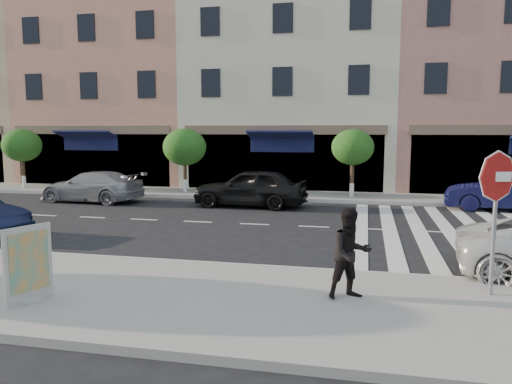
# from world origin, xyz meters

# --- Properties ---
(ground) EXTENTS (120.00, 120.00, 0.00)m
(ground) POSITION_xyz_m (0.00, 0.00, 0.00)
(ground) COLOR black
(ground) RESTS_ON ground
(sidewalk_near) EXTENTS (60.00, 4.50, 0.15)m
(sidewalk_near) POSITION_xyz_m (0.00, -3.75, 0.07)
(sidewalk_near) COLOR gray
(sidewalk_near) RESTS_ON ground
(sidewalk_far) EXTENTS (60.00, 3.00, 0.15)m
(sidewalk_far) POSITION_xyz_m (0.00, 11.00, 0.07)
(sidewalk_far) COLOR gray
(sidewalk_far) RESTS_ON ground
(building_west_mid) EXTENTS (10.00, 9.00, 14.00)m
(building_west_mid) POSITION_xyz_m (-11.00, 17.00, 7.00)
(building_west_mid) COLOR tan
(building_west_mid) RESTS_ON ground
(building_centre) EXTENTS (11.00, 9.00, 11.00)m
(building_centre) POSITION_xyz_m (-0.50, 17.00, 5.50)
(building_centre) COLOR beige
(building_centre) RESTS_ON ground
(street_tree_wa) EXTENTS (2.00, 2.00, 3.05)m
(street_tree_wa) POSITION_xyz_m (-14.00, 10.80, 2.33)
(street_tree_wa) COLOR #473323
(street_tree_wa) RESTS_ON sidewalk_far
(street_tree_wb) EXTENTS (2.10, 2.10, 3.06)m
(street_tree_wb) POSITION_xyz_m (-5.00, 10.80, 2.31)
(street_tree_wb) COLOR #473323
(street_tree_wb) RESTS_ON sidewalk_far
(street_tree_c) EXTENTS (1.90, 1.90, 3.04)m
(street_tree_c) POSITION_xyz_m (3.00, 10.80, 2.36)
(street_tree_c) COLOR #473323
(street_tree_c) RESTS_ON sidewalk_far
(stop_sign) EXTENTS (0.90, 0.30, 2.64)m
(stop_sign) POSITION_xyz_m (5.90, -2.53, 2.06)
(stop_sign) COLOR gray
(stop_sign) RESTS_ON sidewalk_near
(walker) EXTENTS (0.99, 0.92, 1.63)m
(walker) POSITION_xyz_m (3.39, -3.25, 0.96)
(walker) COLOR black
(walker) RESTS_ON sidewalk_near
(poster_board) EXTENTS (0.41, 0.85, 1.36)m
(poster_board) POSITION_xyz_m (-2.07, -4.69, 0.81)
(poster_board) COLOR beige
(poster_board) RESTS_ON sidewalk_near
(car_far_left) EXTENTS (4.79, 2.27, 1.35)m
(car_far_left) POSITION_xyz_m (-8.14, 7.60, 0.67)
(car_far_left) COLOR gray
(car_far_left) RESTS_ON ground
(car_far_mid) EXTENTS (4.71, 2.07, 1.58)m
(car_far_mid) POSITION_xyz_m (-1.02, 7.74, 0.79)
(car_far_mid) COLOR black
(car_far_mid) RESTS_ON ground
(car_far_right) EXTENTS (4.51, 2.04, 1.44)m
(car_far_right) POSITION_xyz_m (8.89, 8.82, 0.72)
(car_far_right) COLOR black
(car_far_right) RESTS_ON ground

